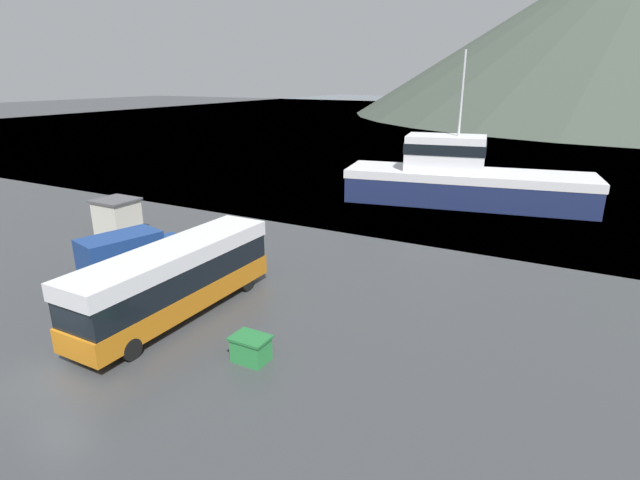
% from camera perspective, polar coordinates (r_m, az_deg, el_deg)
% --- Properties ---
extents(ground_plane, '(400.00, 400.00, 0.00)m').
position_cam_1_polar(ground_plane, '(21.28, -27.72, -13.86)').
color(ground_plane, '#383A3D').
extents(water_surface, '(240.00, 240.00, 0.00)m').
position_cam_1_polar(water_surface, '(151.55, 23.12, 12.88)').
color(water_surface, slate).
rests_on(water_surface, ground).
extents(tour_bus, '(2.51, 10.79, 3.34)m').
position_cam_1_polar(tour_bus, '(23.60, -16.14, -4.11)').
color(tour_bus, '#B26614').
rests_on(tour_bus, ground).
extents(delivery_van, '(3.55, 6.26, 2.34)m').
position_cam_1_polar(delivery_van, '(29.68, -20.79, -1.28)').
color(delivery_van, navy).
rests_on(delivery_van, ground).
extents(fishing_boat, '(21.16, 9.22, 12.56)m').
position_cam_1_polar(fishing_boat, '(44.77, 16.00, 6.77)').
color(fishing_boat, '#19234C').
rests_on(fishing_boat, water_surface).
extents(storage_bin, '(1.46, 1.09, 1.04)m').
position_cam_1_polar(storage_bin, '(19.94, -7.90, -12.17)').
color(storage_bin, '#287F3D').
rests_on(storage_bin, ground).
extents(dock_kiosk, '(2.64, 2.48, 2.56)m').
position_cam_1_polar(dock_kiosk, '(37.16, -22.15, 2.45)').
color(dock_kiosk, beige).
rests_on(dock_kiosk, ground).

